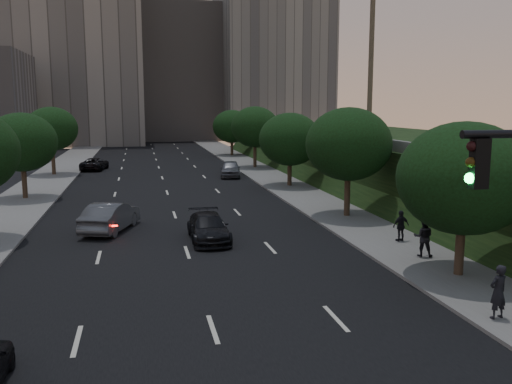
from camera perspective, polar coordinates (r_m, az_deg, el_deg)
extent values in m
cube|color=black|center=(41.32, -9.19, -0.51)|extent=(16.00, 140.00, 0.02)
cube|color=slate|center=(43.05, 4.55, 0.05)|extent=(4.50, 140.00, 0.15)
cube|color=slate|center=(42.07, -23.27, -0.88)|extent=(4.50, 140.00, 0.15)
cube|color=black|center=(45.81, 19.57, 2.53)|extent=(18.00, 90.00, 4.00)
cube|color=slate|center=(41.77, 9.72, 5.57)|extent=(0.35, 90.00, 0.70)
cube|color=gray|center=(103.80, -19.32, 13.68)|extent=(26.00, 20.00, 32.00)
cube|color=gray|center=(113.15, -8.27, 12.14)|extent=(22.00, 18.00, 26.00)
cube|color=gray|center=(110.39, 1.58, 14.91)|extent=(20.00, 22.00, 36.00)
cylinder|color=#38281C|center=(23.04, 20.69, -5.05)|extent=(0.36, 0.36, 2.86)
ellipsoid|color=black|center=(22.57, 21.05, 1.37)|extent=(5.20, 5.20, 4.42)
cylinder|color=#38281C|center=(33.49, 9.58, 0.01)|extent=(0.36, 0.36, 3.21)
ellipsoid|color=black|center=(33.16, 9.72, 4.99)|extent=(5.20, 5.20, 4.42)
cylinder|color=#38281C|center=(45.73, 3.56, 2.31)|extent=(0.36, 0.36, 2.86)
ellipsoid|color=black|center=(45.49, 3.59, 5.56)|extent=(5.20, 5.20, 4.42)
cylinder|color=#38281C|center=(59.23, -0.11, 4.05)|extent=(0.36, 0.36, 3.21)
ellipsoid|color=black|center=(59.05, -0.12, 6.87)|extent=(5.20, 5.20, 4.42)
cylinder|color=#38281C|center=(73.94, -2.55, 4.91)|extent=(0.36, 0.36, 2.86)
ellipsoid|color=black|center=(73.79, -2.57, 6.92)|extent=(5.20, 5.20, 4.42)
cylinder|color=#38281C|center=(42.85, -23.21, 1.22)|extent=(0.36, 0.36, 2.99)
ellipsoid|color=black|center=(42.59, -23.44, 4.84)|extent=(5.00, 5.00, 4.25)
cylinder|color=#38281C|center=(56.55, -20.57, 3.25)|extent=(0.36, 0.36, 3.26)
ellipsoid|color=black|center=(56.36, -20.73, 6.24)|extent=(5.00, 5.00, 4.25)
cylinder|color=#4C4233|center=(44.73, 12.05, 14.58)|extent=(0.40, 0.40, 14.50)
cube|color=black|center=(11.00, 22.45, 2.77)|extent=(0.32, 0.22, 0.95)
sphere|color=black|center=(10.87, 21.77, 4.50)|extent=(0.20, 0.20, 0.20)
sphere|color=#3F2B0A|center=(10.89, 21.68, 2.93)|extent=(0.20, 0.20, 0.20)
sphere|color=#19F24C|center=(10.93, 21.59, 1.36)|extent=(0.20, 0.20, 0.20)
imported|color=#4D4F53|center=(30.68, -15.07, -2.53)|extent=(3.21, 5.20, 1.62)
imported|color=black|center=(60.20, -16.63, 2.85)|extent=(2.99, 5.07, 1.32)
imported|color=black|center=(27.69, -5.02, -3.76)|extent=(1.91, 4.68, 1.36)
imported|color=slate|center=(52.21, -2.72, 2.45)|extent=(2.59, 4.88, 1.58)
imported|color=black|center=(18.95, 24.13, -9.55)|extent=(0.71, 0.54, 1.75)
imported|color=black|center=(25.33, 17.21, -4.53)|extent=(1.07, 0.98, 1.77)
imported|color=black|center=(27.82, 15.01, -3.46)|extent=(0.97, 0.54, 1.56)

